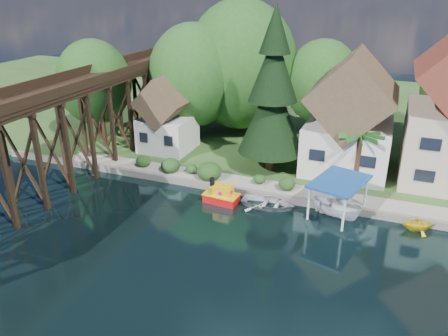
{
  "coord_description": "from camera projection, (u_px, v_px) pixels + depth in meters",
  "views": [
    {
      "loc": [
        10.08,
        -23.76,
        16.83
      ],
      "look_at": [
        -1.43,
        6.0,
        3.17
      ],
      "focal_mm": 35.0,
      "sensor_mm": 36.0,
      "label": 1
    }
  ],
  "objects": [
    {
      "name": "boat_yellow",
      "position": [
        418.0,
        222.0,
        31.89
      ],
      "size": [
        2.92,
        2.72,
        1.25
      ],
      "primitive_type": "imported",
      "rotation": [
        0.0,
        0.0,
        1.91
      ],
      "color": "yellow",
      "rests_on": "ground"
    },
    {
      "name": "shrubs",
      "position": [
        204.0,
        170.0,
        39.32
      ],
      "size": [
        15.76,
        2.47,
        1.7
      ],
      "color": "#1B3D16",
      "rests_on": "bank"
    },
    {
      "name": "seawall",
      "position": [
        295.0,
        201.0,
        35.75
      ],
      "size": [
        60.0,
        0.4,
        0.62
      ],
      "primitive_type": "cube",
      "color": "slate",
      "rests_on": "ground"
    },
    {
      "name": "bg_trees",
      "position": [
        299.0,
        81.0,
        45.37
      ],
      "size": [
        49.9,
        13.3,
        10.57
      ],
      "color": "#382314",
      "rests_on": "bank"
    },
    {
      "name": "palm_tree",
      "position": [
        361.0,
        138.0,
        35.96
      ],
      "size": [
        3.74,
        3.74,
        5.14
      ],
      "color": "#382314",
      "rests_on": "bank"
    },
    {
      "name": "ground",
      "position": [
        212.0,
        244.0,
        30.34
      ],
      "size": [
        140.0,
        140.0,
        0.0
      ],
      "primitive_type": "plane",
      "color": "black",
      "rests_on": "ground"
    },
    {
      "name": "house_left",
      "position": [
        350.0,
        121.0,
        39.72
      ],
      "size": [
        7.64,
        8.64,
        11.02
      ],
      "color": "silver",
      "rests_on": "bank"
    },
    {
      "name": "boat_white_a",
      "position": [
        268.0,
        202.0,
        35.21
      ],
      "size": [
        4.39,
        3.15,
        0.91
      ],
      "primitive_type": "imported",
      "rotation": [
        0.0,
        0.0,
        1.57
      ],
      "color": "silver",
      "rests_on": "ground"
    },
    {
      "name": "trestle_bridge",
      "position": [
        65.0,
        125.0,
        37.98
      ],
      "size": [
        4.12,
        44.18,
        9.3
      ],
      "color": "black",
      "rests_on": "ground"
    },
    {
      "name": "tugboat",
      "position": [
        222.0,
        195.0,
        35.91
      ],
      "size": [
        2.98,
        1.78,
        2.08
      ],
      "color": "red",
      "rests_on": "ground"
    },
    {
      "name": "shed",
      "position": [
        167.0,
        119.0,
        44.92
      ],
      "size": [
        5.09,
        5.4,
        7.85
      ],
      "color": "silver",
      "rests_on": "bank"
    },
    {
      "name": "conifer",
      "position": [
        273.0,
        95.0,
        38.52
      ],
      "size": [
        6.01,
        6.01,
        14.8
      ],
      "color": "#382314",
      "rests_on": "bank"
    },
    {
      "name": "boat_canopy",
      "position": [
        337.0,
        202.0,
        33.33
      ],
      "size": [
        4.57,
        5.62,
        3.15
      ],
      "color": "white",
      "rests_on": "ground"
    },
    {
      "name": "bank",
      "position": [
        308.0,
        114.0,
        59.4
      ],
      "size": [
        140.0,
        52.0,
        0.5
      ],
      "primitive_type": "cube",
      "color": "#27481C",
      "rests_on": "ground"
    },
    {
      "name": "promenade",
      "position": [
        322.0,
        195.0,
        36.12
      ],
      "size": [
        50.0,
        2.6,
        0.06
      ],
      "primitive_type": "cube",
      "color": "gray",
      "rests_on": "bank"
    }
  ]
}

